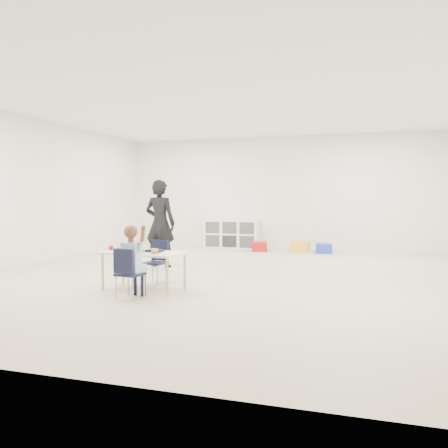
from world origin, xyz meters
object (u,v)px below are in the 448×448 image
(child, at_px, (130,259))
(cubby_shelf, at_px, (232,234))
(adult, at_px, (160,224))
(table, at_px, (144,271))
(chair_near, at_px, (130,273))

(child, bearing_deg, cubby_shelf, 102.53)
(cubby_shelf, distance_m, adult, 3.70)
(child, bearing_deg, table, 106.50)
(child, distance_m, cubby_shelf, 6.31)
(chair_near, bearing_deg, child, 0.00)
(chair_near, height_order, child, child)
(child, xyz_separation_m, cubby_shelf, (-0.56, 6.28, -0.15))
(child, xyz_separation_m, adult, (-0.83, 2.62, 0.30))
(child, bearing_deg, chair_near, 0.00)
(table, bearing_deg, chair_near, -73.50)
(table, xyz_separation_m, child, (0.08, -0.52, 0.23))
(child, height_order, cubby_shelf, child)
(child, bearing_deg, adult, 114.94)
(chair_near, relative_size, adult, 0.40)
(table, xyz_separation_m, cubby_shelf, (-0.48, 5.76, 0.08))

